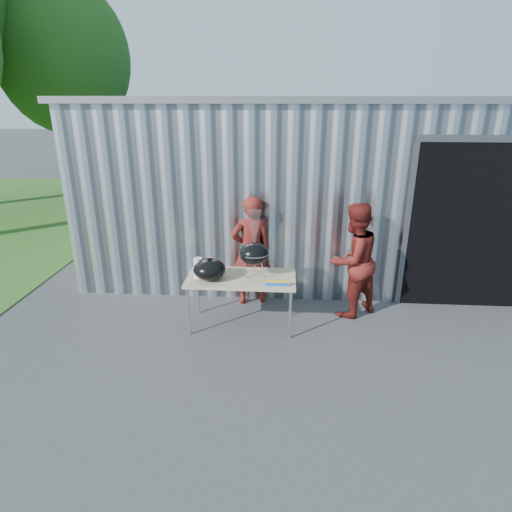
# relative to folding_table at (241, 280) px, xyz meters

# --- Properties ---
(ground) EXTENTS (80.00, 80.00, 0.00)m
(ground) POSITION_rel_folding_table_xyz_m (0.34, -0.80, -0.71)
(ground) COLOR #39393C
(building) EXTENTS (8.20, 6.20, 3.10)m
(building) POSITION_rel_folding_table_xyz_m (1.26, 3.78, 0.83)
(building) COLOR silver
(building) RESTS_ON ground
(tree_far) EXTENTS (3.89, 3.89, 6.44)m
(tree_far) POSITION_rel_folding_table_xyz_m (-6.16, 8.20, 3.48)
(tree_far) COLOR #442D19
(tree_far) RESTS_ON ground
(folding_table) EXTENTS (1.50, 0.75, 0.75)m
(folding_table) POSITION_rel_folding_table_xyz_m (0.00, 0.00, 0.00)
(folding_table) COLOR tan
(folding_table) RESTS_ON ground
(kettle_grill) EXTENTS (0.42, 0.42, 0.93)m
(kettle_grill) POSITION_rel_folding_table_xyz_m (0.18, 0.05, 0.46)
(kettle_grill) COLOR black
(kettle_grill) RESTS_ON folding_table
(grill_lid) EXTENTS (0.44, 0.44, 0.32)m
(grill_lid) POSITION_rel_folding_table_xyz_m (-0.42, -0.10, 0.18)
(grill_lid) COLOR black
(grill_lid) RESTS_ON folding_table
(paper_towels) EXTENTS (0.12, 0.12, 0.28)m
(paper_towels) POSITION_rel_folding_table_xyz_m (-0.59, -0.05, 0.18)
(paper_towels) COLOR white
(paper_towels) RESTS_ON folding_table
(white_tub) EXTENTS (0.20, 0.15, 0.10)m
(white_tub) POSITION_rel_folding_table_xyz_m (-0.55, 0.22, 0.09)
(white_tub) COLOR white
(white_tub) RESTS_ON folding_table
(foil_box) EXTENTS (0.32, 0.05, 0.06)m
(foil_box) POSITION_rel_folding_table_xyz_m (0.51, -0.25, 0.07)
(foil_box) COLOR blue
(foil_box) RESTS_ON folding_table
(person_cook) EXTENTS (0.72, 0.58, 1.72)m
(person_cook) POSITION_rel_folding_table_xyz_m (0.07, 0.77, 0.15)
(person_cook) COLOR maroon
(person_cook) RESTS_ON ground
(person_bystander) EXTENTS (1.05, 1.02, 1.71)m
(person_bystander) POSITION_rel_folding_table_xyz_m (1.59, 0.48, 0.15)
(person_bystander) COLOR maroon
(person_bystander) RESTS_ON ground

